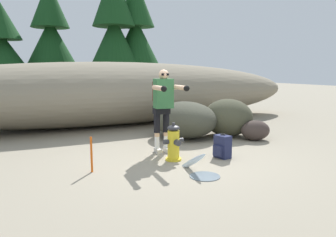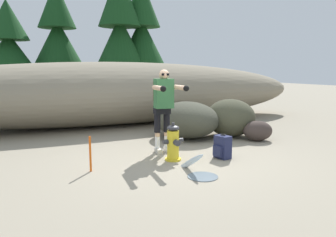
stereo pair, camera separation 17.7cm
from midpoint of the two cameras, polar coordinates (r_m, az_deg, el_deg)
name	(u,v)px [view 1 (the left image)]	position (r m, az deg, el deg)	size (l,w,h in m)	color
ground_plane	(177,158)	(6.39, 0.81, -6.96)	(56.00, 56.00, 0.04)	gray
dirt_embankment	(110,93)	(10.25, -10.63, 4.35)	(13.71, 3.20, 1.92)	gray
fire_hydrant	(174,143)	(6.10, 0.15, -4.34)	(0.40, 0.35, 0.72)	yellow
hydrant_water_jet	(193,166)	(5.56, 3.51, -8.22)	(0.49, 1.18, 0.61)	silver
utility_worker	(163,101)	(6.52, -1.64, 3.09)	(0.60, 1.01, 1.69)	beige
spare_backpack	(222,147)	(6.37, 8.69, -4.91)	(0.32, 0.33, 0.47)	#23284C
boulder_large	(185,120)	(8.11, 2.40, -0.21)	(1.50, 1.65, 0.90)	#3E3F33
boulder_mid	(228,117)	(8.45, 9.83, 0.18)	(1.26, 1.23, 0.95)	#414130
boulder_small	(255,130)	(8.10, 14.40, -2.01)	(0.70, 0.55, 0.48)	#413530
pine_tree_far_left	(1,46)	(16.53, -27.44, 11.11)	(2.82, 2.82, 4.77)	#47331E
pine_tree_left	(51,36)	(17.11, -20.10, 13.43)	(2.78, 2.78, 5.88)	#47331E
pine_tree_center	(114,36)	(15.25, -9.71, 13.98)	(2.94, 2.94, 6.12)	#47331E
pine_tree_right	(136,35)	(15.91, -5.99, 14.24)	(2.74, 2.74, 5.95)	#47331E
survey_stake	(91,155)	(5.58, -14.12, -6.14)	(0.04, 0.04, 0.60)	#E55914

